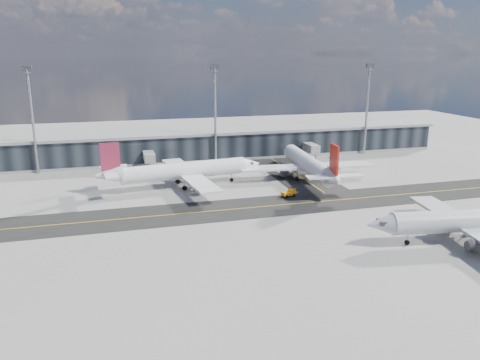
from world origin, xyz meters
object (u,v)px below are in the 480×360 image
Objects in this scene: airliner_redtail at (309,164)px; service_van at (286,171)px; baggage_tug at (290,192)px; airliner_af at (182,171)px; airliner_near at (477,221)px.

airliner_redtail reaches higher than service_van.
airliner_redtail is 12.14× the size of baggage_tug.
service_van is (-3.40, 7.44, -3.42)m from airliner_redtail.
service_van is at bearing 93.45° from airliner_af.
service_van is (29.28, 5.56, -3.34)m from airliner_af.
airliner_redtail reaches higher than airliner_near.
airliner_near is 7.73× the size of service_van.
airliner_af is 0.98× the size of airliner_redtail.
airliner_af is 65.44m from airliner_near.
airliner_af reaches higher than service_van.
baggage_tug is at bearing -112.72° from service_van.
airliner_redtail is at bearing -69.75° from service_van.
airliner_redtail is (32.68, -1.88, 0.08)m from airliner_af.
baggage_tug is (-10.14, -12.80, -3.13)m from airliner_redtail.
baggage_tug is (22.54, -14.68, -3.05)m from airliner_af.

